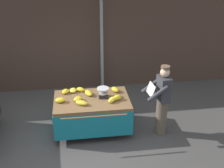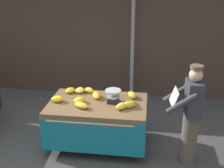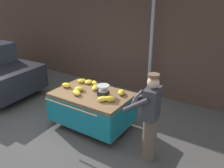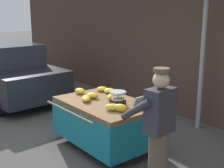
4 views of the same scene
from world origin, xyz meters
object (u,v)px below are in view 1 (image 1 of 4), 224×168
(banana_bunch_1, at_px, (60,100))
(banana_bunch_7, at_px, (73,90))
(banana_bunch_0, at_px, (112,100))
(banana_bunch_3, at_px, (82,103))
(banana_bunch_8, at_px, (65,91))
(banana_cart, at_px, (92,107))
(street_pole, at_px, (102,46))
(banana_bunch_2, at_px, (115,90))
(banana_bunch_6, at_px, (80,89))
(banana_bunch_4, at_px, (78,99))
(banana_bunch_9, at_px, (117,98))
(banana_bunch_5, at_px, (89,93))
(vendor_person, at_px, (162,100))
(weighing_scale, at_px, (103,93))

(banana_bunch_1, distance_m, banana_bunch_7, 0.56)
(banana_bunch_0, height_order, banana_bunch_7, banana_bunch_0)
(banana_bunch_3, bearing_deg, banana_bunch_7, 105.36)
(banana_bunch_8, bearing_deg, banana_cart, -32.25)
(street_pole, relative_size, banana_bunch_8, 13.26)
(banana_bunch_2, relative_size, banana_bunch_8, 1.13)
(banana_bunch_3, bearing_deg, banana_bunch_6, 90.06)
(banana_bunch_4, distance_m, banana_bunch_6, 0.48)
(street_pole, xyz_separation_m, banana_bunch_2, (0.13, -1.78, -0.55))
(banana_bunch_3, bearing_deg, street_pole, 73.14)
(banana_cart, distance_m, banana_bunch_0, 0.56)
(banana_bunch_6, bearing_deg, banana_bunch_9, -34.30)
(street_pole, xyz_separation_m, banana_bunch_5, (-0.52, -1.86, -0.55))
(banana_bunch_5, xyz_separation_m, banana_bunch_6, (-0.18, 0.21, 0.00))
(banana_bunch_1, relative_size, banana_bunch_9, 1.00)
(banana_bunch_0, relative_size, banana_bunch_2, 0.97)
(banana_bunch_0, bearing_deg, banana_cart, 156.39)
(banana_cart, height_order, vendor_person, vendor_person)
(banana_bunch_1, bearing_deg, banana_bunch_5, 22.37)
(banana_bunch_3, height_order, banana_bunch_9, banana_bunch_9)
(banana_bunch_2, distance_m, vendor_person, 1.17)
(banana_cart, bearing_deg, street_pole, 77.46)
(banana_bunch_6, bearing_deg, banana_cart, -60.63)
(banana_bunch_2, height_order, banana_bunch_9, banana_bunch_9)
(weighing_scale, xyz_separation_m, banana_bunch_8, (-0.88, 0.32, -0.07))
(banana_bunch_5, xyz_separation_m, vendor_person, (1.63, -0.55, -0.02))
(banana_bunch_6, bearing_deg, banana_bunch_0, -42.09)
(banana_bunch_6, xyz_separation_m, vendor_person, (1.81, -0.76, -0.02))
(banana_cart, xyz_separation_m, banana_bunch_6, (-0.24, 0.43, 0.27))
(vendor_person, bearing_deg, banana_bunch_0, 172.80)
(banana_bunch_0, xyz_separation_m, banana_bunch_7, (-0.87, 0.61, -0.01))
(banana_bunch_1, bearing_deg, banana_bunch_8, 76.01)
(banana_bunch_3, distance_m, banana_bunch_4, 0.20)
(banana_bunch_0, bearing_deg, banana_bunch_1, 173.16)
(banana_bunch_5, relative_size, banana_bunch_8, 1.30)
(vendor_person, bearing_deg, banana_bunch_9, 168.15)
(banana_bunch_0, relative_size, vendor_person, 0.14)
(banana_bunch_9, bearing_deg, banana_bunch_7, 151.24)
(banana_bunch_1, distance_m, banana_bunch_9, 1.29)
(vendor_person, bearing_deg, street_pole, 114.72)
(vendor_person, bearing_deg, banana_bunch_1, 172.98)
(weighing_scale, relative_size, banana_bunch_7, 1.33)
(weighing_scale, bearing_deg, banana_cart, -166.99)
(banana_bunch_5, bearing_deg, banana_bunch_4, -134.83)
(banana_bunch_8, relative_size, banana_bunch_9, 0.99)
(weighing_scale, bearing_deg, banana_bunch_6, 144.61)
(banana_bunch_2, relative_size, banana_bunch_9, 1.13)
(banana_bunch_7, bearing_deg, banana_cart, -44.82)
(banana_bunch_0, height_order, banana_bunch_6, banana_bunch_0)
(banana_bunch_3, bearing_deg, banana_cart, 44.66)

